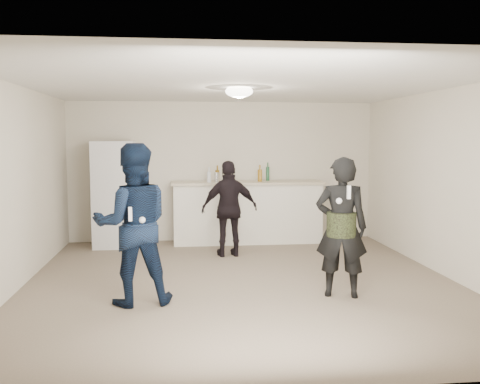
{
  "coord_description": "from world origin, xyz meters",
  "views": [
    {
      "loc": [
        -0.78,
        -6.66,
        1.83
      ],
      "look_at": [
        0.0,
        0.2,
        1.15
      ],
      "focal_mm": 40.0,
      "sensor_mm": 36.0,
      "label": 1
    }
  ],
  "objects": [
    {
      "name": "floor",
      "position": [
        0.0,
        0.0,
        0.0
      ],
      "size": [
        6.0,
        6.0,
        0.0
      ],
      "primitive_type": "plane",
      "color": "#6B5B4C",
      "rests_on": "ground"
    },
    {
      "name": "ceiling",
      "position": [
        0.0,
        0.0,
        2.5
      ],
      "size": [
        6.0,
        6.0,
        0.0
      ],
      "primitive_type": "plane",
      "rotation": [
        3.14,
        0.0,
        0.0
      ],
      "color": "silver",
      "rests_on": "wall_back"
    },
    {
      "name": "wall_back",
      "position": [
        0.0,
        3.0,
        1.25
      ],
      "size": [
        6.0,
        0.0,
        6.0
      ],
      "primitive_type": "plane",
      "rotation": [
        1.57,
        0.0,
        0.0
      ],
      "color": "beige",
      "rests_on": "floor"
    },
    {
      "name": "wall_front",
      "position": [
        0.0,
        -3.0,
        1.25
      ],
      "size": [
        6.0,
        0.0,
        6.0
      ],
      "primitive_type": "plane",
      "rotation": [
        -1.57,
        0.0,
        0.0
      ],
      "color": "beige",
      "rests_on": "floor"
    },
    {
      "name": "wall_left",
      "position": [
        -2.75,
        0.0,
        1.25
      ],
      "size": [
        0.0,
        6.0,
        6.0
      ],
      "primitive_type": "plane",
      "rotation": [
        1.57,
        0.0,
        1.57
      ],
      "color": "beige",
      "rests_on": "floor"
    },
    {
      "name": "wall_right",
      "position": [
        2.75,
        0.0,
        1.25
      ],
      "size": [
        0.0,
        6.0,
        6.0
      ],
      "primitive_type": "plane",
      "rotation": [
        1.57,
        0.0,
        -1.57
      ],
      "color": "beige",
      "rests_on": "floor"
    },
    {
      "name": "counter",
      "position": [
        0.41,
        2.67,
        0.53
      ],
      "size": [
        2.6,
        0.56,
        1.05
      ],
      "primitive_type": "cube",
      "color": "white",
      "rests_on": "floor"
    },
    {
      "name": "counter_top",
      "position": [
        0.41,
        2.67,
        1.07
      ],
      "size": [
        2.68,
        0.64,
        0.04
      ],
      "primitive_type": "cube",
      "color": "#C0AB95",
      "rests_on": "counter"
    },
    {
      "name": "fridge",
      "position": [
        -1.88,
        2.6,
        0.9
      ],
      "size": [
        0.7,
        0.7,
        1.8
      ],
      "primitive_type": "cube",
      "color": "white",
      "rests_on": "floor"
    },
    {
      "name": "fridge_handle",
      "position": [
        -1.6,
        2.23,
        1.3
      ],
      "size": [
        0.02,
        0.02,
        0.6
      ],
      "primitive_type": "cylinder",
      "color": "silver",
      "rests_on": "fridge"
    },
    {
      "name": "ceiling_dome",
      "position": [
        0.0,
        0.3,
        2.45
      ],
      "size": [
        0.36,
        0.36,
        0.16
      ],
      "primitive_type": "ellipsoid",
      "color": "white",
      "rests_on": "ceiling"
    },
    {
      "name": "shaker",
      "position": [
        -0.14,
        2.6,
        1.18
      ],
      "size": [
        0.08,
        0.08,
        0.17
      ],
      "primitive_type": "cylinder",
      "color": "silver",
      "rests_on": "counter_top"
    },
    {
      "name": "man",
      "position": [
        -1.3,
        -0.73,
        0.9
      ],
      "size": [
        0.96,
        0.8,
        1.79
      ],
      "primitive_type": "imported",
      "rotation": [
        0.0,
        0.0,
        3.28
      ],
      "color": "#102343",
      "rests_on": "floor"
    },
    {
      "name": "woman",
      "position": [
        1.08,
        -0.71,
        0.82
      ],
      "size": [
        0.68,
        0.54,
        1.63
      ],
      "primitive_type": "imported",
      "rotation": [
        0.0,
        0.0,
        2.87
      ],
      "color": "black",
      "rests_on": "floor"
    },
    {
      "name": "camo_shorts",
      "position": [
        1.08,
        -0.71,
        0.85
      ],
      "size": [
        0.34,
        0.34,
        0.28
      ],
      "primitive_type": "cylinder",
      "color": "#2E3B1B",
      "rests_on": "woman"
    },
    {
      "name": "spectator",
      "position": [
        -0.01,
        1.59,
        0.75
      ],
      "size": [
        0.91,
        0.45,
        1.5
      ],
      "primitive_type": "imported",
      "rotation": [
        0.0,
        0.0,
        3.24
      ],
      "color": "black",
      "rests_on": "floor"
    },
    {
      "name": "remote_man",
      "position": [
        -1.3,
        -1.01,
        1.05
      ],
      "size": [
        0.04,
        0.04,
        0.15
      ],
      "primitive_type": "cube",
      "color": "white",
      "rests_on": "man"
    },
    {
      "name": "nunchuk_man",
      "position": [
        -1.18,
        -0.98,
        0.98
      ],
      "size": [
        0.07,
        0.07,
        0.07
      ],
      "primitive_type": "sphere",
      "color": "silver",
      "rests_on": "man"
    },
    {
      "name": "remote_woman",
      "position": [
        1.08,
        -0.96,
        1.25
      ],
      "size": [
        0.04,
        0.04,
        0.15
      ],
      "primitive_type": "cube",
      "color": "white",
      "rests_on": "woman"
    },
    {
      "name": "nunchuk_woman",
      "position": [
        0.98,
        -0.93,
        1.15
      ],
      "size": [
        0.07,
        0.07,
        0.07
      ],
      "primitive_type": "sphere",
      "color": "silver",
      "rests_on": "woman"
    },
    {
      "name": "bottle_cluster",
      "position": [
        0.28,
        2.66,
        1.2
      ],
      "size": [
        1.14,
        0.34,
        0.25
      ],
      "color": "white",
      "rests_on": "counter_top"
    }
  ]
}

